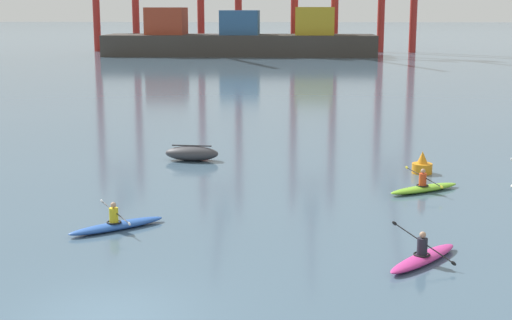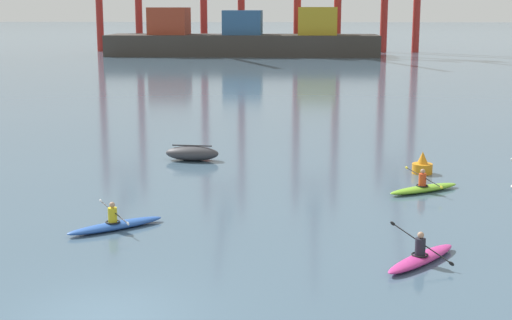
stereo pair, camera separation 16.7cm
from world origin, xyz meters
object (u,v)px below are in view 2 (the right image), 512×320
at_px(kayak_blue, 115,224).
at_px(capsized_dinghy, 192,153).
at_px(container_barge, 243,39).
at_px(channel_buoy, 422,166).
at_px(kayak_lime, 424,188).
at_px(kayak_magenta, 421,257).

bearing_deg(kayak_blue, capsized_dinghy, 85.56).
height_order(capsized_dinghy, kayak_blue, kayak_blue).
xyz_separation_m(container_barge, channel_buoy, (14.55, -84.07, -2.24)).
distance_m(capsized_dinghy, channel_buoy, 10.90).
xyz_separation_m(capsized_dinghy, kayak_lime, (10.18, -5.71, -0.18)).
xyz_separation_m(capsized_dinghy, kayak_magenta, (8.75, -14.28, -0.18)).
height_order(container_barge, kayak_magenta, container_barge).
xyz_separation_m(container_barge, kayak_blue, (3.00, -93.33, -2.43)).
relative_size(capsized_dinghy, kayak_magenta, 0.89).
bearing_deg(kayak_magenta, capsized_dinghy, 121.48).
bearing_deg(capsized_dinghy, container_barge, 92.72).
relative_size(container_barge, kayak_magenta, 13.94).
bearing_deg(channel_buoy, kayak_lime, -97.90).
xyz_separation_m(channel_buoy, kayak_lime, (-0.48, -3.43, -0.19)).
distance_m(kayak_blue, kayak_magenta, 10.03).
distance_m(kayak_blue, kayak_lime, 12.52).
height_order(capsized_dinghy, channel_buoy, channel_buoy).
relative_size(channel_buoy, kayak_blue, 0.33).
distance_m(container_barge, kayak_lime, 88.66).
bearing_deg(container_barge, kayak_magenta, -82.51).
height_order(channel_buoy, kayak_blue, channel_buoy).
bearing_deg(kayak_lime, container_barge, 99.14).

